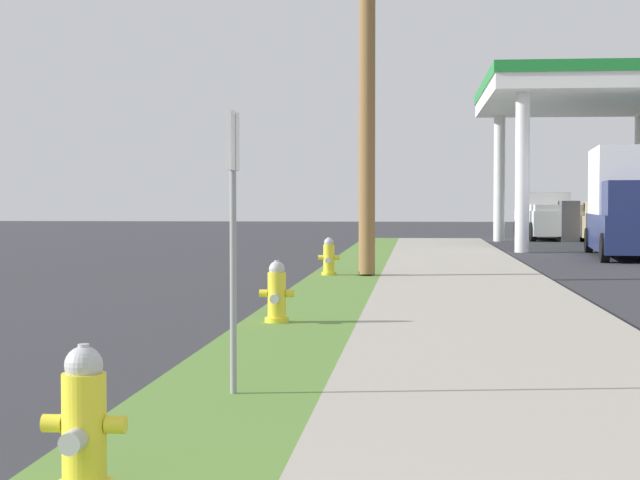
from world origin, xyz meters
TOP-DOWN VIEW (x-y plane):
  - fire_hydrant_nearest at (0.48, 3.67)m, footprint 0.42×0.38m
  - fire_hydrant_second at (0.44, 10.99)m, footprint 0.42×0.38m
  - fire_hydrant_third at (0.38, 19.01)m, footprint 0.42×0.37m
  - utility_pole_midground at (1.11, 19.43)m, footprint 0.37×1.78m
  - street_sign_post at (0.74, 6.40)m, footprint 0.05×0.36m
  - car_tan_by_near_pump at (9.41, 39.04)m, footprint 2.18×4.60m
  - car_teal_by_far_pump at (9.30, 35.54)m, footprint 2.08×4.56m
  - truck_navy_at_forecourt at (8.10, 28.55)m, footprint 2.63×6.55m
  - truck_white_on_apron at (7.50, 42.32)m, footprint 2.35×5.48m

SIDE VIEW (x-z plane):
  - fire_hydrant_nearest at x=0.48m, z-range 0.07..0.82m
  - fire_hydrant_second at x=0.44m, z-range 0.07..0.82m
  - fire_hydrant_third at x=0.38m, z-range 0.07..0.82m
  - car_tan_by_near_pump at x=9.41m, z-range -0.07..1.51m
  - car_teal_by_far_pump at x=9.30m, z-range -0.07..1.51m
  - truck_white_on_apron at x=7.50m, z-range -0.07..1.90m
  - truck_navy_at_forecourt at x=8.10m, z-range -0.07..3.04m
  - street_sign_post at x=0.74m, z-range 0.57..2.69m
  - utility_pole_midground at x=1.11m, z-range 0.20..9.17m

